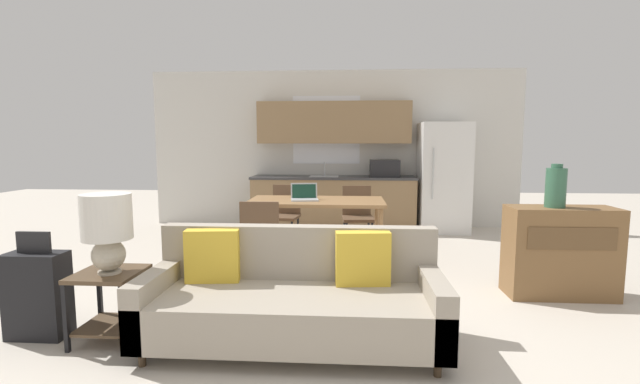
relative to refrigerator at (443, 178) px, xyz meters
The scene contains 15 objects.
ground_plane 4.69m from the refrigerator, 113.16° to the right, with size 20.00×20.00×0.00m, color beige.
wall_back 1.91m from the refrigerator, 167.71° to the left, with size 6.40×0.07×2.70m.
kitchen_counter 1.80m from the refrigerator, behind, with size 2.74×0.65×2.15m.
refrigerator is the anchor object (origin of this frame).
dining_table 2.81m from the refrigerator, 133.77° to the right, with size 1.62×0.83×0.77m.
couch 4.61m from the refrigerator, 115.19° to the right, with size 2.11×0.80×0.82m.
side_table 5.37m from the refrigerator, 128.17° to the right, with size 0.45×0.45×0.52m.
table_lamp 5.35m from the refrigerator, 127.75° to the right, with size 0.35×0.35×0.58m.
credenza 3.10m from the refrigerator, 81.54° to the right, with size 0.97×0.40×0.86m.
vase 3.07m from the refrigerator, 83.11° to the right, with size 0.18×0.18×0.41m.
dining_chair_far_left 2.78m from the refrigerator, 153.34° to the right, with size 0.47×0.47×0.86m.
dining_chair_near_left 3.73m from the refrigerator, 131.60° to the right, with size 0.42×0.42×0.86m.
dining_chair_far_right 1.97m from the refrigerator, 137.91° to the right, with size 0.46×0.46×0.86m.
laptop 2.92m from the refrigerator, 135.55° to the right, with size 0.36×0.30×0.20m.
suitcase 5.73m from the refrigerator, 132.77° to the right, with size 0.43×0.22×0.81m.
Camera 1 is at (0.25, -2.89, 1.45)m, focal length 24.00 mm.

